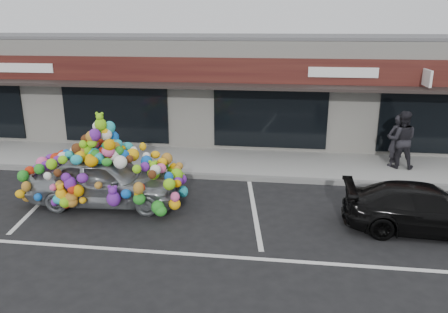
# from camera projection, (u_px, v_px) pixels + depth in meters

# --- Properties ---
(ground) EXTENTS (90.00, 90.00, 0.00)m
(ground) POSITION_uv_depth(u_px,v_px,m) (151.00, 208.00, 11.85)
(ground) COLOR black
(ground) RESTS_ON ground
(shop_building) EXTENTS (24.00, 7.20, 4.31)m
(shop_building) POSITION_uv_depth(u_px,v_px,m) (204.00, 86.00, 19.21)
(shop_building) COLOR silver
(shop_building) RESTS_ON ground
(sidewalk) EXTENTS (26.00, 3.00, 0.15)m
(sidewalk) POSITION_uv_depth(u_px,v_px,m) (183.00, 161.00, 15.62)
(sidewalk) COLOR #9A9A94
(sidewalk) RESTS_ON ground
(kerb) EXTENTS (26.00, 0.18, 0.16)m
(kerb) POSITION_uv_depth(u_px,v_px,m) (173.00, 175.00, 14.20)
(kerb) COLOR slate
(kerb) RESTS_ON ground
(parking_stripe_left) EXTENTS (0.73, 4.37, 0.01)m
(parking_stripe_left) POSITION_uv_depth(u_px,v_px,m) (44.00, 199.00, 12.45)
(parking_stripe_left) COLOR silver
(parking_stripe_left) RESTS_ON ground
(parking_stripe_mid) EXTENTS (0.73, 4.37, 0.01)m
(parking_stripe_mid) POSITION_uv_depth(u_px,v_px,m) (254.00, 210.00, 11.68)
(parking_stripe_mid) COLOR silver
(parking_stripe_mid) RESTS_ON ground
(lane_line) EXTENTS (14.00, 0.12, 0.01)m
(lane_line) POSITION_uv_depth(u_px,v_px,m) (209.00, 255.00, 9.42)
(lane_line) COLOR silver
(lane_line) RESTS_ON ground
(toy_car) EXTENTS (2.96, 4.43, 2.53)m
(toy_car) POSITION_uv_depth(u_px,v_px,m) (105.00, 174.00, 11.90)
(toy_car) COLOR #A4AAAF
(toy_car) RESTS_ON ground
(black_sedan) EXTENTS (1.68, 3.92, 1.13)m
(black_sedan) POSITION_uv_depth(u_px,v_px,m) (426.00, 209.00, 10.41)
(black_sedan) COLOR black
(black_sedan) RESTS_ON ground
(pedestrian_a) EXTENTS (0.77, 0.68, 1.76)m
(pedestrian_a) POSITION_uv_depth(u_px,v_px,m) (396.00, 141.00, 14.60)
(pedestrian_a) COLOR black
(pedestrian_a) RESTS_ON sidewalk
(pedestrian_b) EXTENTS (1.05, 0.88, 1.93)m
(pedestrian_b) POSITION_uv_depth(u_px,v_px,m) (402.00, 140.00, 14.43)
(pedestrian_b) COLOR black
(pedestrian_b) RESTS_ON sidewalk
(pedestrian_c) EXTENTS (1.09, 0.78, 1.71)m
(pedestrian_c) POSITION_uv_depth(u_px,v_px,m) (399.00, 138.00, 15.04)
(pedestrian_c) COLOR black
(pedestrian_c) RESTS_ON sidewalk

